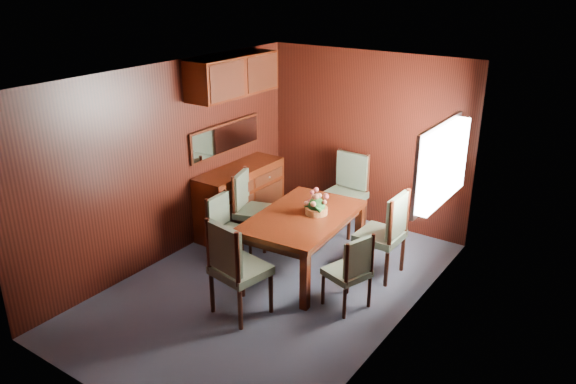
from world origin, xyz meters
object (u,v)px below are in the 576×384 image
Objects in this scene: chair_right_near at (352,268)px; sideboard at (240,199)px; chair_head at (234,264)px; dining_table at (303,223)px; flower_centerpiece at (317,203)px; chair_left_near at (225,226)px.

sideboard is at bearing 86.37° from chair_right_near.
dining_table is at bearing 97.20° from chair_head.
sideboard is 2.11m from chair_head.
dining_table is 0.29m from flower_centerpiece.
chair_head is at bearing 42.67° from chair_left_near.
sideboard reaches higher than chair_right_near.
chair_head reaches higher than chair_right_near.
dining_table is 1.87× the size of chair_right_near.
dining_table is 0.97m from chair_left_near.
chair_right_near is 3.10× the size of flower_centerpiece.
chair_head reaches higher than chair_left_near.
dining_table is at bearing 83.67° from chair_right_near.
sideboard is 5.00× the size of flower_centerpiece.
chair_head reaches higher than dining_table.
sideboard is 1.62× the size of chair_right_near.
flower_centerpiece reaches higher than dining_table.
chair_right_near is at bearing 50.41° from chair_head.
dining_table is 1.50× the size of chair_head.
sideboard is at bearing -154.80° from chair_left_near.
sideboard is 2.37m from chair_right_near.
dining_table is 1.85× the size of chair_left_near.
dining_table is (1.34, -0.48, 0.17)m from sideboard.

